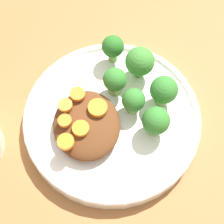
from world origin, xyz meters
The scene contains 15 objects.
ground_plane centered at (0.00, 0.00, 0.00)m, with size 4.00×4.00×0.00m, color #9E6638.
plate centered at (0.00, 0.00, 0.01)m, with size 0.25×0.25×0.03m.
stew_mound centered at (-0.01, 0.04, 0.04)m, with size 0.10×0.09×0.03m, color #5B3319.
broccoli_floret_0 centered at (0.07, -0.05, 0.05)m, with size 0.04×0.04×0.05m.
broccoli_floret_1 centered at (-0.03, -0.05, 0.05)m, with size 0.04×0.04×0.05m.
broccoli_floret_2 centered at (0.02, -0.07, 0.05)m, with size 0.04×0.04×0.05m.
broccoli_floret_3 centered at (0.10, -0.01, 0.05)m, with size 0.03×0.03×0.05m.
broccoli_floret_4 centered at (0.04, -0.01, 0.05)m, with size 0.03×0.03×0.05m.
broccoli_floret_5 centered at (0.01, -0.03, 0.05)m, with size 0.03×0.03×0.04m.
carrot_slice_0 centered at (0.00, 0.02, 0.05)m, with size 0.03×0.03×0.01m, color orange.
carrot_slice_1 centered at (-0.04, 0.06, 0.05)m, with size 0.02×0.02×0.01m, color orange.
carrot_slice_2 centered at (0.01, 0.06, 0.05)m, with size 0.02×0.02×0.01m, color orange.
carrot_slice_3 centered at (-0.01, 0.06, 0.05)m, with size 0.02×0.02×0.01m, color orange.
carrot_slice_4 centered at (-0.03, 0.04, 0.05)m, with size 0.02×0.02×0.01m, color orange.
carrot_slice_5 centered at (0.02, 0.04, 0.05)m, with size 0.02×0.02×0.01m, color orange.
Camera 1 is at (-0.23, 0.03, 0.50)m, focal length 60.00 mm.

